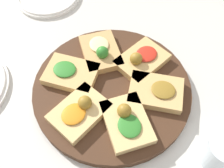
{
  "coord_description": "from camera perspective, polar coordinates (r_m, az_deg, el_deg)",
  "views": [
    {
      "loc": [
        -0.25,
        -0.24,
        0.56
      ],
      "look_at": [
        0.0,
        0.0,
        0.03
      ],
      "focal_mm": 42.0,
      "sensor_mm": 36.0,
      "label": 1
    }
  ],
  "objects": [
    {
      "name": "water_glass",
      "position": [
        0.59,
        22.61,
        -13.6
      ],
      "size": [
        0.07,
        0.07,
        0.08
      ],
      "primitive_type": "cylinder",
      "color": "silver",
      "rests_on": "ground_plane"
    },
    {
      "name": "focaccia_slice_2",
      "position": [
        0.68,
        6.48,
        5.24
      ],
      "size": [
        0.13,
        0.1,
        0.05
      ],
      "color": "tan",
      "rests_on": "serving_board"
    },
    {
      "name": "serving_board",
      "position": [
        0.65,
        0.0,
        -1.04
      ],
      "size": [
        0.39,
        0.39,
        0.02
      ],
      "primitive_type": "cylinder",
      "color": "#422819",
      "rests_on": "ground_plane"
    },
    {
      "name": "ground_plane",
      "position": [
        0.66,
        0.0,
        -1.57
      ],
      "size": [
        3.0,
        3.0,
        0.0
      ],
      "primitive_type": "plane",
      "color": "beige"
    },
    {
      "name": "focaccia_slice_4",
      "position": [
        0.66,
        -8.99,
        2.3
      ],
      "size": [
        0.14,
        0.15,
        0.03
      ],
      "color": "tan",
      "rests_on": "serving_board"
    },
    {
      "name": "focaccia_slice_3",
      "position": [
        0.69,
        -2.45,
        7.1
      ],
      "size": [
        0.14,
        0.15,
        0.05
      ],
      "color": "tan",
      "rests_on": "serving_board"
    },
    {
      "name": "focaccia_slice_0",
      "position": [
        0.58,
        3.2,
        -8.04
      ],
      "size": [
        0.14,
        0.15,
        0.05
      ],
      "color": "#DBB775",
      "rests_on": "serving_board"
    },
    {
      "name": "focaccia_slice_5",
      "position": [
        0.59,
        -6.84,
        -6.07
      ],
      "size": [
        0.13,
        0.09,
        0.05
      ],
      "color": "#DBB775",
      "rests_on": "serving_board"
    },
    {
      "name": "focaccia_slice_1",
      "position": [
        0.63,
        9.62,
        -1.6
      ],
      "size": [
        0.14,
        0.15,
        0.03
      ],
      "color": "tan",
      "rests_on": "serving_board"
    }
  ]
}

